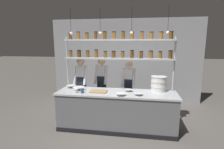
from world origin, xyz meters
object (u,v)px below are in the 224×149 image
Objects in this scene: cutting_board at (98,91)px; serving_cup_by_board at (76,91)px; prep_bowl_far_left at (79,89)px; chef_center at (102,82)px; prep_bowl_center_front at (71,87)px; serving_cup_front at (82,91)px; chef_left at (81,83)px; prep_bowl_near_left at (128,90)px; container_stack at (159,84)px; prep_bowl_near_right at (121,94)px; chef_right at (129,86)px; prep_bowl_center_back at (139,94)px; spice_shelf_unit at (118,51)px.

cutting_board is 4.07× the size of serving_cup_by_board.
chef_center is at bearing 60.58° from prep_bowl_far_left.
prep_bowl_center_front is 2.14× the size of serving_cup_front.
chef_left reaches higher than prep_bowl_near_left.
prep_bowl_near_left is 1.80× the size of serving_cup_by_board.
container_stack is 3.76× the size of serving_cup_by_board.
prep_bowl_near_right is at bearing -148.73° from container_stack.
chef_right is at bearing 2.25° from chef_center.
prep_bowl_center_front is 1.21× the size of prep_bowl_center_back.
chef_right reaches higher than prep_bowl_center_front.
chef_right reaches higher than serving_cup_by_board.
chef_center reaches higher than prep_bowl_near_left.
prep_bowl_near_right reaches higher than prep_bowl_center_back.
prep_bowl_center_back is 0.89× the size of prep_bowl_near_right.
prep_bowl_center_back is (0.52, -0.51, -0.93)m from spice_shelf_unit.
serving_cup_by_board is at bearing -165.84° from container_stack.
prep_bowl_center_front reaches higher than prep_bowl_near_left.
serving_cup_by_board is at bearing -134.53° from chef_right.
prep_bowl_center_back is 1.29m from serving_cup_front.
chef_left reaches higher than serving_cup_front.
spice_shelf_unit is 1.18m from prep_bowl_center_back.
prep_bowl_center_front is at bearing 144.81° from prep_bowl_far_left.
container_stack is 1.71× the size of prep_bowl_near_right.
chef_left is at bearing -154.40° from chef_center.
chef_right reaches higher than prep_bowl_far_left.
serving_cup_by_board is (-1.20, -0.33, 0.03)m from prep_bowl_near_left.
spice_shelf_unit is 24.94× the size of serving_cup_front.
chef_right is 6.86× the size of prep_bowl_center_front.
prep_bowl_center_front is (-0.79, 0.28, 0.02)m from cutting_board.
prep_bowl_near_right is 0.75× the size of prep_bowl_far_left.
prep_bowl_near_right is at bearing -3.74° from serving_cup_front.
chef_center is 1.60m from container_stack.
cutting_board is 2.26× the size of prep_bowl_near_left.
chef_center is 0.77m from chef_right.
container_stack is 3.40× the size of serving_cup_front.
container_stack reaches higher than prep_bowl_near_left.
container_stack reaches higher than prep_bowl_center_front.
prep_bowl_center_back is at bearing -44.44° from spice_shelf_unit.
prep_bowl_far_left is at bearing -176.44° from prep_bowl_near_left.
chef_center is at bearing 22.78° from chef_left.
chef_center is at bearing 68.32° from serving_cup_by_board.
chef_left is 0.57m from chef_center.
chef_center reaches higher than cutting_board.
prep_bowl_near_left is (0.70, 0.16, 0.01)m from cutting_board.
prep_bowl_center_back is at bearing -36.32° from chef_center.
prep_bowl_far_left is (0.12, -0.54, -0.01)m from chef_left.
prep_bowl_center_front is at bearing -174.99° from spice_shelf_unit.
chef_left is 7.20× the size of prep_bowl_center_front.
prep_bowl_center_front is at bearing -154.94° from chef_right.
serving_cup_front is (0.29, -0.78, 0.01)m from chef_left.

